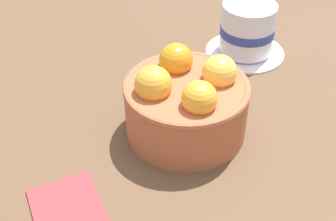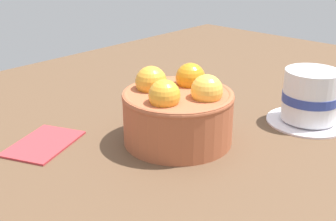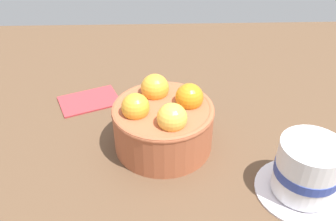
{
  "view_description": "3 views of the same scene",
  "coord_description": "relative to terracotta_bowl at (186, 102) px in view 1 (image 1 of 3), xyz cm",
  "views": [
    {
      "loc": [
        -43.56,
        3.12,
        38.39
      ],
      "look_at": [
        -1.09,
        2.22,
        4.1
      ],
      "focal_mm": 49.06,
      "sensor_mm": 36.0,
      "label": 1
    },
    {
      "loc": [
        -41.65,
        -36.46,
        26.77
      ],
      "look_at": [
        -0.2,
        1.64,
        4.14
      ],
      "focal_mm": 47.16,
      "sensor_mm": 36.0,
      "label": 2
    },
    {
      "loc": [
        -0.72,
        -43.66,
        37.32
      ],
      "look_at": [
        0.74,
        0.38,
        6.25
      ],
      "focal_mm": 39.13,
      "sensor_mm": 36.0,
      "label": 3
    }
  ],
  "objects": [
    {
      "name": "ground_plane",
      "position": [
        -0.01,
        -0.02,
        -6.0
      ],
      "size": [
        140.82,
        98.97,
        3.01
      ],
      "primitive_type": "cube",
      "color": "brown"
    },
    {
      "name": "folded_napkin",
      "position": [
        -13.33,
        12.63,
        -4.2
      ],
      "size": [
        12.35,
        10.54,
        0.6
      ],
      "primitive_type": "cube",
      "rotation": [
        0.0,
        0.0,
        0.39
      ],
      "color": "#B23338",
      "rests_on": "ground_plane"
    },
    {
      "name": "terracotta_bowl",
      "position": [
        0.0,
        0.0,
        0.0
      ],
      "size": [
        15.1,
        15.1,
        10.18
      ],
      "color": "#AD5938",
      "rests_on": "ground_plane"
    },
    {
      "name": "coffee_cup",
      "position": [
        18.25,
        -10.3,
        -0.67
      ],
      "size": [
        12.29,
        12.29,
        8.22
      ],
      "color": "white",
      "rests_on": "ground_plane"
    }
  ]
}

